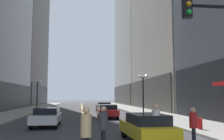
# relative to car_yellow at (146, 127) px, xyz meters

# --- Properties ---
(ground_plane) EXTENTS (200.00, 200.00, 0.00)m
(ground_plane) POSITION_rel_car_yellow_xyz_m (-2.72, 28.95, -0.72)
(ground_plane) COLOR #38383A
(sidewalk_left) EXTENTS (4.50, 78.00, 0.15)m
(sidewalk_left) POSITION_rel_car_yellow_xyz_m (-10.97, 28.95, -0.64)
(sidewalk_left) COLOR gray
(sidewalk_left) RESTS_ON ground
(sidewalk_right) EXTENTS (4.50, 78.00, 0.15)m
(sidewalk_right) POSITION_rel_car_yellow_xyz_m (5.53, 28.95, -0.64)
(sidewalk_right) COLOR gray
(sidewalk_right) RESTS_ON ground
(lane_centre_stripe) EXTENTS (0.16, 70.00, 0.01)m
(lane_centre_stripe) POSITION_rel_car_yellow_xyz_m (-2.72, 28.95, -0.71)
(lane_centre_stripe) COLOR #E5D64C
(lane_centre_stripe) RESTS_ON ground
(car_yellow) EXTENTS (1.88, 4.30, 1.32)m
(car_yellow) POSITION_rel_car_yellow_xyz_m (0.00, 0.00, 0.00)
(car_yellow) COLOR yellow
(car_yellow) RESTS_ON ground
(car_white) EXTENTS (1.80, 4.17, 1.32)m
(car_white) POSITION_rel_car_yellow_xyz_m (-5.43, 6.89, 0.00)
(car_white) COLOR silver
(car_white) RESTS_ON ground
(car_red) EXTENTS (1.95, 4.79, 1.32)m
(car_red) POSITION_rel_car_yellow_xyz_m (-0.39, 13.35, 0.00)
(car_red) COLOR #B21919
(car_red) RESTS_ON ground
(car_black) EXTENTS (2.00, 4.07, 1.32)m
(car_black) POSITION_rel_car_yellow_xyz_m (0.19, 23.46, 0.00)
(car_black) COLOR black
(car_black) RESTS_ON ground
(pedestrian_with_orange_bag) EXTENTS (0.40, 0.40, 1.75)m
(pedestrian_with_orange_bag) POSITION_rel_car_yellow_xyz_m (-2.17, -1.74, 0.31)
(pedestrian_with_orange_bag) COLOR black
(pedestrian_with_orange_bag) RESTS_ON ground
(pedestrian_in_tan_trench) EXTENTS (0.47, 0.47, 1.82)m
(pedestrian_in_tan_trench) POSITION_rel_car_yellow_xyz_m (-2.89, -3.59, 0.35)
(pedestrian_in_tan_trench) COLOR black
(pedestrian_in_tan_trench) RESTS_ON ground
(pedestrian_in_white_shirt) EXTENTS (0.36, 0.36, 1.80)m
(pedestrian_in_white_shirt) POSITION_rel_car_yellow_xyz_m (0.12, -1.12, 0.34)
(pedestrian_in_white_shirt) COLOR black
(pedestrian_in_white_shirt) RESTS_ON ground
(pedestrian_in_red_jacket) EXTENTS (0.47, 0.47, 1.66)m
(pedestrian_in_red_jacket) POSITION_rel_car_yellow_xyz_m (1.69, -1.30, 0.25)
(pedestrian_in_red_jacket) COLOR black
(pedestrian_in_red_jacket) RESTS_ON ground
(street_lamp_left_far) EXTENTS (1.06, 0.36, 4.43)m
(street_lamp_left_far) POSITION_rel_car_yellow_xyz_m (-9.12, 24.63, 2.54)
(street_lamp_left_far) COLOR black
(street_lamp_left_far) RESTS_ON ground
(street_lamp_right_mid) EXTENTS (1.06, 0.36, 4.43)m
(street_lamp_right_mid) POSITION_rel_car_yellow_xyz_m (3.68, 14.82, 2.54)
(street_lamp_right_mid) COLOR black
(street_lamp_right_mid) RESTS_ON ground
(fire_hydrant_right) EXTENTS (0.28, 0.28, 0.80)m
(fire_hydrant_right) POSITION_rel_car_yellow_xyz_m (4.18, 3.06, -0.32)
(fire_hydrant_right) COLOR red
(fire_hydrant_right) RESTS_ON ground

